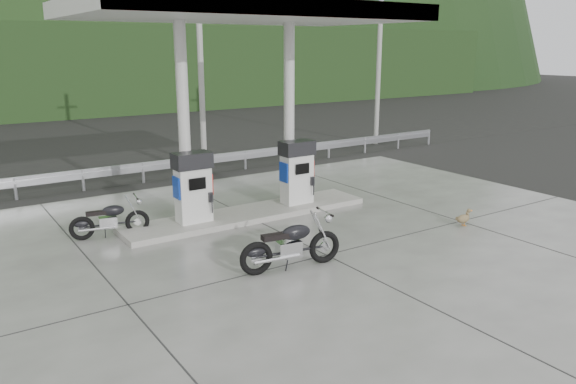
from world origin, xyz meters
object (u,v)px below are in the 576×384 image
motorcycle_right (291,245)px  duck (463,219)px  motorcycle_left (110,220)px  gas_pump_right (297,172)px  gas_pump_left (193,187)px

motorcycle_right → duck: 5.34m
motorcycle_left → gas_pump_right: bearing=4.8°
gas_pump_left → motorcycle_left: size_ratio=1.01×
gas_pump_right → motorcycle_left: gas_pump_right is taller
motorcycle_right → motorcycle_left: bearing=129.7°
motorcycle_left → duck: bearing=-18.6°
gas_pump_right → motorcycle_right: gas_pump_right is taller
gas_pump_left → duck: gas_pump_left is taller
gas_pump_left → motorcycle_left: gas_pump_left is taller
motorcycle_left → duck: motorcycle_left is taller
gas_pump_left → motorcycle_right: bearing=-82.0°
motorcycle_right → duck: (5.32, -0.08, -0.32)m
duck → gas_pump_left: bearing=147.2°
duck → motorcycle_right: bearing=179.2°
gas_pump_left → motorcycle_left: bearing=167.5°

